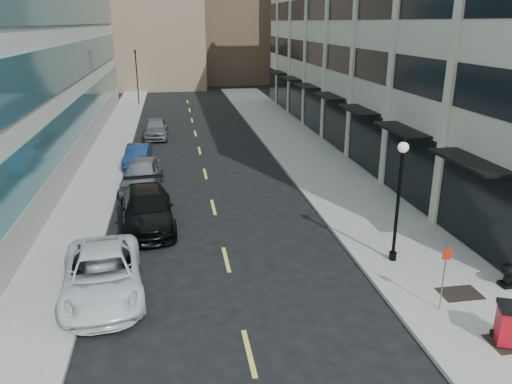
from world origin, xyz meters
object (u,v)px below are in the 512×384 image
object	(u,v)px
traffic_signal	(135,53)
sign_post	(445,268)
car_white_van	(103,275)
lamppost	(399,191)
car_grey_sedan	(156,128)
car_blue_sedan	(138,156)
trash_bin	(510,323)
urn_planter	(509,273)
car_silver_sedan	(142,174)
car_black_pickup	(147,209)

from	to	relation	value
traffic_signal	sign_post	bearing A→B (deg)	-75.19
sign_post	traffic_signal	bearing A→B (deg)	120.42
car_white_van	lamppost	bearing A→B (deg)	-2.72
car_grey_sedan	sign_post	bearing A→B (deg)	-70.54
car_white_van	car_grey_sedan	size ratio (longest dim) A/B	1.20
car_blue_sedan	trash_bin	size ratio (longest dim) A/B	3.25
sign_post	urn_planter	world-z (taller)	sign_post
car_white_van	urn_planter	distance (m)	14.10
traffic_signal	urn_planter	bearing A→B (deg)	-71.17
lamppost	sign_post	xyz separation A→B (m)	(0.00, -3.62, -1.33)
trash_bin	lamppost	bearing A→B (deg)	123.12
car_white_van	trash_bin	world-z (taller)	car_white_van
sign_post	lamppost	bearing A→B (deg)	105.61
car_silver_sedan	car_blue_sedan	world-z (taller)	car_silver_sedan
trash_bin	lamppost	world-z (taller)	lamppost
car_black_pickup	urn_planter	bearing A→B (deg)	-37.09
trash_bin	sign_post	xyz separation A→B (m)	(-1.02, 1.99, 0.83)
car_grey_sedan	sign_post	xyz separation A→B (m)	(9.60, -27.83, 0.85)
car_silver_sedan	car_grey_sedan	size ratio (longest dim) A/B	1.06
traffic_signal	sign_post	world-z (taller)	traffic_signal
trash_bin	traffic_signal	bearing A→B (deg)	128.20
car_blue_sedan	lamppost	xyz separation A→B (m)	(10.61, -16.04, 2.31)
car_silver_sedan	urn_planter	size ratio (longest dim) A/B	5.82
car_white_van	urn_planter	bearing A→B (deg)	-14.11
traffic_signal	car_black_pickup	xyz separation A→B (m)	(2.30, -35.95, -4.88)
car_white_van	sign_post	size ratio (longest dim) A/B	2.43
car_grey_sedan	trash_bin	xyz separation A→B (m)	(10.62, -29.82, 0.03)
urn_planter	sign_post	bearing A→B (deg)	-162.00
traffic_signal	urn_planter	world-z (taller)	traffic_signal
sign_post	urn_planter	bearing A→B (deg)	33.61
car_white_van	car_grey_sedan	bearing A→B (deg)	81.16
car_silver_sedan	urn_planter	distance (m)	19.06
trash_bin	lamppost	size ratio (longest dim) A/B	0.26
car_white_van	car_blue_sedan	distance (m)	16.65
car_white_van	car_blue_sedan	size ratio (longest dim) A/B	1.38
car_blue_sedan	lamppost	bearing A→B (deg)	-51.38
car_white_van	trash_bin	size ratio (longest dim) A/B	4.49
car_white_van	car_blue_sedan	world-z (taller)	car_white_van
sign_post	car_grey_sedan	bearing A→B (deg)	124.64
car_silver_sedan	lamppost	bearing A→B (deg)	-42.23
car_black_pickup	car_grey_sedan	bearing A→B (deg)	85.26
car_black_pickup	lamppost	xyz separation A→B (m)	(9.60, -5.43, 2.15)
car_blue_sedan	car_grey_sedan	world-z (taller)	car_grey_sedan
car_blue_sedan	car_grey_sedan	size ratio (longest dim) A/B	0.87
car_silver_sedan	car_blue_sedan	distance (m)	4.91
sign_post	car_black_pickup	bearing A→B (deg)	152.28
car_silver_sedan	car_grey_sedan	distance (m)	13.06
traffic_signal	car_blue_sedan	bearing A→B (deg)	-87.08
lamppost	urn_planter	distance (m)	4.67
car_silver_sedan	car_white_van	bearing A→B (deg)	-88.09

